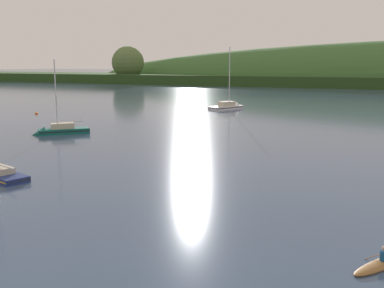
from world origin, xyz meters
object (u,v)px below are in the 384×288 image
Objects in this scene: sailboat_far_left at (229,108)px; mooring_buoy_foreground at (37,114)px; sailboat_outer_reach at (58,133)px; canoe_with_paddler at (383,263)px.

sailboat_far_left is 37.40m from mooring_buoy_foreground.
sailboat_outer_reach is at bearing -37.37° from mooring_buoy_foreground.
canoe_with_paddler is at bearing 102.48° from sailboat_outer_reach.
sailboat_far_left is 1.28× the size of sailboat_outer_reach.
mooring_buoy_foreground is (-27.44, -25.41, -0.27)m from sailboat_far_left.
sailboat_outer_reach is at bearing -91.09° from canoe_with_paddler.
sailboat_outer_reach is at bearing -168.80° from sailboat_far_left.
sailboat_outer_reach is 26.57m from mooring_buoy_foreground.
sailboat_far_left is 72.94m from canoe_with_paddler.
sailboat_far_left reaches higher than sailboat_outer_reach.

